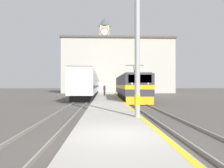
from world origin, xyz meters
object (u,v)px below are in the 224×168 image
(passenger_train, at_px, (92,84))
(person_on_platform, at_px, (104,90))
(catenary_mast, at_px, (138,43))
(clock_tower, at_px, (105,52))
(locomotive_train, at_px, (130,87))

(passenger_train, height_order, person_on_platform, passenger_train)
(passenger_train, relative_size, catenary_mast, 6.51)
(person_on_platform, xyz_separation_m, clock_tower, (0.19, 35.25, 11.07))
(passenger_train, xyz_separation_m, clock_tower, (2.88, 20.09, 10.15))
(catenary_mast, relative_size, clock_tower, 0.34)
(passenger_train, xyz_separation_m, catenary_mast, (4.39, -37.57, 2.05))
(locomotive_train, relative_size, clock_tower, 0.68)
(catenary_mast, bearing_deg, clock_tower, 91.50)
(clock_tower, bearing_deg, catenary_mast, -88.50)
(locomotive_train, height_order, passenger_train, locomotive_train)
(catenary_mast, bearing_deg, passenger_train, 96.67)
(catenary_mast, distance_m, person_on_platform, 22.67)
(passenger_train, bearing_deg, locomotive_train, -73.02)
(person_on_platform, relative_size, clock_tower, 0.08)
(passenger_train, relative_size, clock_tower, 2.23)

